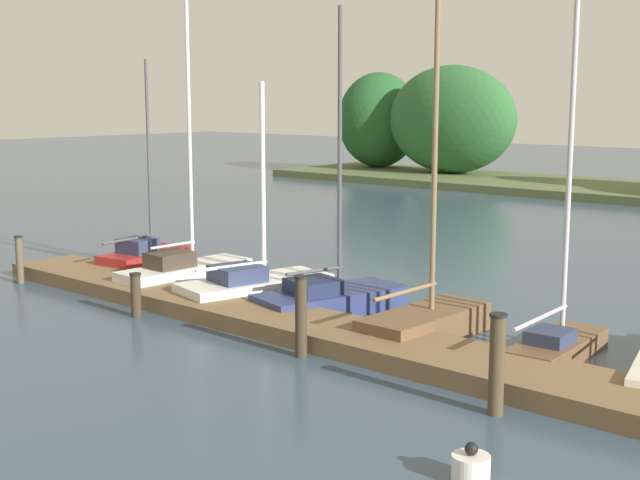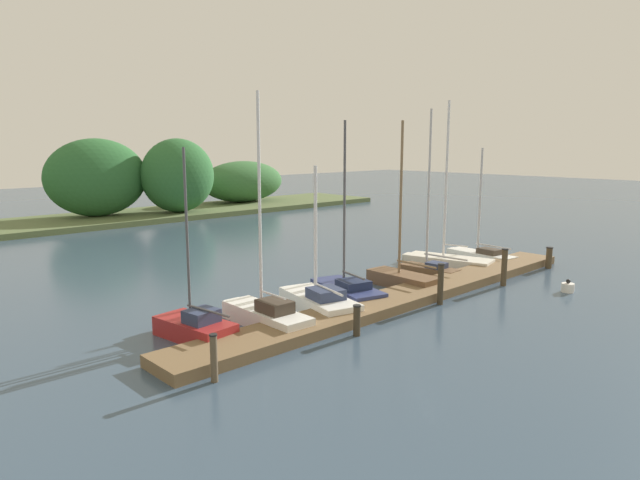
% 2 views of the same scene
% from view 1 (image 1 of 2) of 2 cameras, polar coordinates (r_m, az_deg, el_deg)
% --- Properties ---
extents(dock_pier, '(20.57, 1.80, 0.35)m').
position_cam_1_polar(dock_pier, '(17.06, 0.47, -6.07)').
color(dock_pier, brown).
rests_on(dock_pier, ground).
extents(sailboat_0, '(1.53, 3.07, 5.70)m').
position_cam_1_polar(sailboat_0, '(24.07, -11.20, -1.15)').
color(sailboat_0, maroon).
rests_on(sailboat_0, ground).
extents(sailboat_1, '(1.18, 3.80, 7.38)m').
position_cam_1_polar(sailboat_1, '(21.97, -8.70, -1.99)').
color(sailboat_1, white).
rests_on(sailboat_1, ground).
extents(sailboat_2, '(2.15, 3.95, 5.06)m').
position_cam_1_polar(sailboat_2, '(20.27, -4.11, -3.02)').
color(sailboat_2, white).
rests_on(sailboat_2, ground).
extents(sailboat_3, '(2.16, 3.80, 6.64)m').
position_cam_1_polar(sailboat_3, '(19.34, 0.88, -3.68)').
color(sailboat_3, navy).
rests_on(sailboat_3, ground).
extents(sailboat_4, '(1.20, 3.36, 6.69)m').
position_cam_1_polar(sailboat_4, '(17.37, 7.16, -5.12)').
color(sailboat_4, brown).
rests_on(sailboat_4, ground).
extents(sailboat_5, '(1.07, 3.35, 7.26)m').
position_cam_1_polar(sailboat_5, '(16.50, 15.43, -6.06)').
color(sailboat_5, brown).
rests_on(sailboat_5, ground).
extents(mooring_piling_0, '(0.21, 0.21, 1.23)m').
position_cam_1_polar(mooring_piling_0, '(23.40, -19.14, -1.22)').
color(mooring_piling_0, brown).
rests_on(mooring_piling_0, ground).
extents(mooring_piling_1, '(0.25, 0.25, 0.97)m').
position_cam_1_polar(mooring_piling_1, '(19.22, -12.01, -3.54)').
color(mooring_piling_1, '#3D3323').
rests_on(mooring_piling_1, ground).
extents(mooring_piling_2, '(0.25, 0.25, 1.52)m').
position_cam_1_polar(mooring_piling_2, '(15.88, -1.25, -5.03)').
color(mooring_piling_2, '#3D3323').
rests_on(mooring_piling_2, ground).
extents(mooring_piling_3, '(0.27, 0.27, 1.56)m').
position_cam_1_polar(mooring_piling_3, '(13.31, 11.54, -8.00)').
color(mooring_piling_3, '#4C3D28').
rests_on(mooring_piling_3, ground).
extents(channel_buoy_0, '(0.48, 0.48, 0.52)m').
position_cam_1_polar(channel_buoy_0, '(11.25, 9.88, -14.51)').
color(channel_buoy_0, white).
rests_on(channel_buoy_0, ground).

